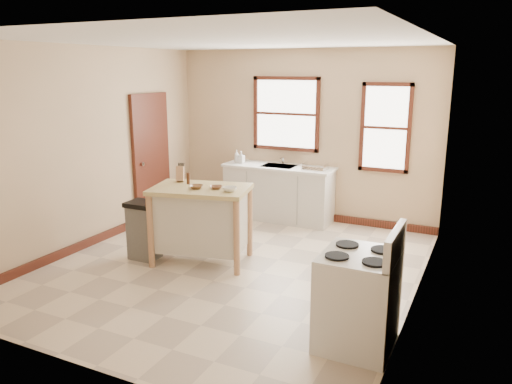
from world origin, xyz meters
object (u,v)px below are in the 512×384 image
at_px(soap_bottle_a, 237,157).
at_px(knife_block, 180,174).
at_px(pepper_grinder, 188,178).
at_px(soap_bottle_b, 241,157).
at_px(bowl_c, 229,189).
at_px(gas_stove, 358,286).
at_px(bowl_b, 216,187).
at_px(dish_rack, 315,167).
at_px(bowl_a, 196,187).
at_px(trash_bin, 144,230).
at_px(kitchen_island, 202,225).

relative_size(soap_bottle_a, knife_block, 1.08).
height_order(knife_block, pepper_grinder, knife_block).
bearing_deg(soap_bottle_b, bowl_c, -62.60).
relative_size(knife_block, gas_stove, 0.17).
distance_m(bowl_b, bowl_c, 0.22).
height_order(soap_bottle_a, dish_rack, soap_bottle_a).
height_order(dish_rack, bowl_b, bowl_b).
bearing_deg(soap_bottle_a, dish_rack, -22.03).
distance_m(soap_bottle_a, soap_bottle_b, 0.09).
relative_size(soap_bottle_a, bowl_b, 1.41).
relative_size(knife_block, bowl_a, 1.14).
relative_size(soap_bottle_a, bowl_a, 1.24).
height_order(bowl_a, trash_bin, bowl_a).
xyz_separation_m(bowl_a, bowl_b, (0.23, 0.10, -0.00)).
height_order(soap_bottle_b, trash_bin, soap_bottle_b).
bearing_deg(bowl_c, kitchen_island, 175.38).
height_order(soap_bottle_b, gas_stove, gas_stove).
bearing_deg(dish_rack, pepper_grinder, -99.43).
xyz_separation_m(trash_bin, gas_stove, (3.12, -0.89, 0.19)).
distance_m(bowl_a, bowl_b, 0.25).
relative_size(knife_block, pepper_grinder, 1.33).
bearing_deg(soap_bottle_a, knife_block, -106.80).
distance_m(knife_block, pepper_grinder, 0.19).
bearing_deg(bowl_c, pepper_grinder, 170.06).
bearing_deg(gas_stove, bowl_b, 151.71).
height_order(kitchen_island, bowl_b, bowl_b).
xyz_separation_m(kitchen_island, bowl_a, (-0.01, -0.09, 0.52)).
bearing_deg(trash_bin, pepper_grinder, 32.29).
relative_size(dish_rack, bowl_c, 2.09).
bearing_deg(bowl_c, trash_bin, -170.01).
bearing_deg(bowl_c, gas_stove, -29.86).
relative_size(dish_rack, bowl_a, 2.13).
relative_size(bowl_b, trash_bin, 0.20).
relative_size(pepper_grinder, bowl_c, 0.84).
distance_m(soap_bottle_a, kitchen_island, 2.26).
xyz_separation_m(bowl_a, trash_bin, (-0.74, -0.16, -0.64)).
distance_m(kitchen_island, bowl_a, 0.53).
bearing_deg(kitchen_island, gas_stove, -38.87).
bearing_deg(bowl_a, pepper_grinder, 143.88).
xyz_separation_m(soap_bottle_a, bowl_c, (1.04, -2.15, 0.01)).
bearing_deg(knife_block, gas_stove, -50.65).
bearing_deg(bowl_b, bowl_a, -156.92).
bearing_deg(kitchen_island, dish_rack, 55.94).
xyz_separation_m(kitchen_island, gas_stove, (2.37, -1.14, 0.07)).
height_order(bowl_c, gas_stove, gas_stove).
relative_size(dish_rack, pepper_grinder, 2.49).
xyz_separation_m(dish_rack, pepper_grinder, (-1.05, -2.03, 0.12)).
bearing_deg(kitchen_island, knife_block, 146.19).
distance_m(bowl_b, trash_bin, 1.19).
bearing_deg(trash_bin, bowl_c, 9.37).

